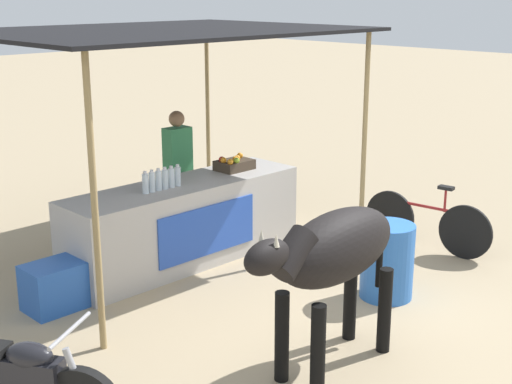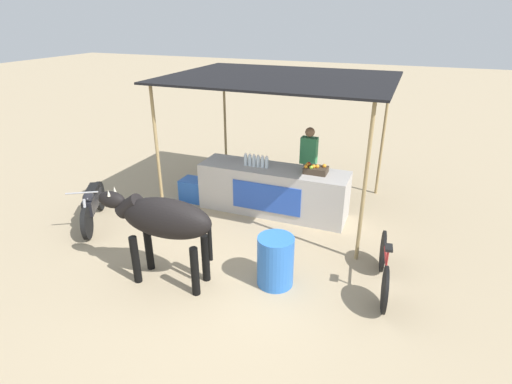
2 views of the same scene
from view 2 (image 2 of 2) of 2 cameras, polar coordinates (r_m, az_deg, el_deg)
name	(u,v)px [view 2 (image 2 of 2)]	position (r m, az deg, el deg)	size (l,w,h in m)	color
ground_plane	(227,269)	(6.57, -4.15, -10.85)	(60.00, 60.00, 0.00)	tan
stall_counter	(273,190)	(8.11, 2.43, 0.26)	(3.00, 0.82, 0.96)	#B2ADA8
stall_awning	(280,82)	(7.79, 3.47, 15.37)	(4.20, 3.20, 2.69)	black
water_bottle_row	(256,161)	(7.96, 0.01, 4.43)	(0.52, 0.07, 0.25)	silver
fruit_crate	(315,169)	(7.73, 8.49, 3.22)	(0.44, 0.32, 0.18)	#3F3326
vendor_behind_counter	(308,164)	(8.51, 7.46, 3.92)	(0.34, 0.22, 1.65)	#383842
cooler_box	(195,190)	(8.81, -8.67, 0.30)	(0.60, 0.44, 0.48)	blue
water_barrel	(275,261)	(6.03, 2.80, -9.81)	(0.55, 0.55, 0.79)	blue
cow	(163,220)	(5.93, -13.16, -3.95)	(1.84, 0.61, 1.44)	black
motorcycle_parked	(92,203)	(8.30, -22.33, -1.47)	(1.02, 1.59, 0.90)	black
bicycle_leaning	(384,268)	(6.24, 17.80, -10.32)	(0.24, 1.65, 0.85)	black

